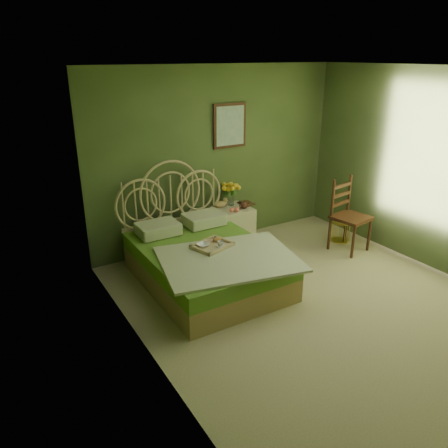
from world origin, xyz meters
TOP-DOWN VIEW (x-y plane):
  - floor at (0.00, 0.00)m, footprint 4.50×4.50m
  - ceiling at (0.00, 0.00)m, footprint 4.50×4.50m
  - wall_back at (0.00, 2.25)m, footprint 4.00×0.00m
  - wall_left at (-2.00, 0.00)m, footprint 0.00×4.50m
  - wall_right at (2.00, 0.00)m, footprint 0.00×4.50m
  - wall_art at (0.19, 2.22)m, footprint 0.54×0.04m
  - bed at (-0.85, 1.16)m, footprint 1.76×2.22m
  - nightstand at (0.09, 1.99)m, footprint 0.53×0.53m
  - chair at (1.44, 0.98)m, footprint 0.55×0.55m
  - birdcage at (1.58, 1.20)m, footprint 0.27×0.27m
  - book_lower at (0.27, 2.00)m, footprint 0.19×0.25m
  - book_upper at (0.27, 2.00)m, footprint 0.19×0.24m
  - cereal_bowl at (-0.90, 1.07)m, footprint 0.18×0.18m
  - coffee_cup at (-0.72, 0.96)m, footprint 0.08×0.08m

SIDE VIEW (x-z plane):
  - floor at x=0.00m, z-range 0.00..0.00m
  - birdcage at x=1.58m, z-range 0.00..0.41m
  - bed at x=-0.85m, z-range -0.38..0.99m
  - nightstand at x=0.09m, z-range -0.15..0.86m
  - cereal_bowl at x=-0.90m, z-range 0.53..0.57m
  - coffee_cup at x=-0.72m, z-range 0.53..0.60m
  - book_lower at x=0.27m, z-range 0.58..0.60m
  - chair at x=1.44m, z-range 0.06..1.13m
  - book_upper at x=0.27m, z-range 0.60..0.62m
  - wall_back at x=0.00m, z-range -0.70..3.30m
  - wall_left at x=-2.00m, z-range -0.95..3.55m
  - wall_right at x=2.00m, z-range -0.95..3.55m
  - wall_art at x=0.19m, z-range 1.43..2.07m
  - ceiling at x=0.00m, z-range 2.60..2.60m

